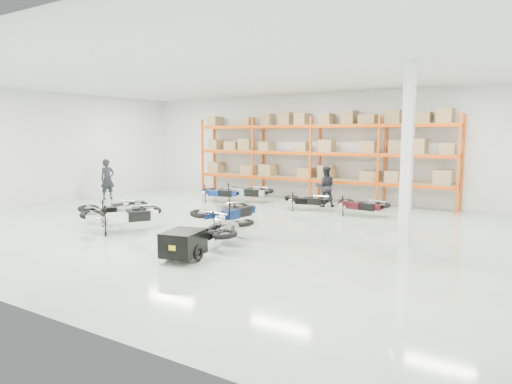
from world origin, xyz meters
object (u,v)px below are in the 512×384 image
Objects in this scene: person_back at (325,186)px; person_left at (107,179)px; moto_back_a at (221,189)px; moto_back_d at (361,202)px; moto_silver_left at (123,210)px; moto_touring_right at (226,224)px; moto_black_far_left at (116,204)px; moto_back_b at (246,188)px; moto_back_c at (307,197)px; trailer at (183,244)px; moto_blue_centre at (227,207)px.

person_left is at bearing -8.80° from person_back.
moto_back_d is (6.04, -0.14, -0.02)m from moto_back_a.
moto_touring_right is (3.54, 0.14, -0.07)m from moto_silver_left.
moto_back_b reaches higher than moto_black_far_left.
moto_back_c is 1.14m from person_back.
moto_back_a is (-4.62, 7.63, 0.14)m from trailer.
moto_back_b is at bearing 89.76° from moto_back_d.
moto_black_far_left is at bearing 155.06° from moto_touring_right.
moto_silver_left is at bearing 147.19° from moto_back_d.
moto_back_a reaches higher than moto_back_d.
moto_back_d is (1.42, 7.49, 0.12)m from trailer.
moto_touring_right is at bearing 173.08° from moto_back_d.
trailer is at bearing -178.89° from moto_black_far_left.
moto_black_far_left is 6.77m from moto_back_c.
moto_back_d is at bearing -117.93° from moto_blue_centre.
person_left is at bearing 139.01° from moto_touring_right.
moto_silver_left is 6.65m from moto_back_b.
moto_silver_left is (-2.26, -1.99, -0.01)m from moto_blue_centre.
moto_blue_centre is 1.24× the size of moto_back_d.
moto_back_d is (6.19, 5.23, -0.08)m from moto_black_far_left.
person_back is (8.81, 3.03, -0.08)m from person_left.
moto_back_c is 8.79m from person_left.
moto_touring_right is 1.09× the size of moto_back_d.
moto_back_a reaches higher than moto_back_c.
moto_black_far_left is at bearing 24.67° from moto_blue_centre.
person_left is (-9.25, 4.11, 0.32)m from moto_touring_right.
person_back is at bearing -79.72° from moto_silver_left.
moto_black_far_left is 1.18× the size of trailer.
moto_back_c is (3.92, 0.03, -0.04)m from moto_back_a.
moto_back_b is (-2.40, 4.66, -0.03)m from moto_blue_centre.
moto_silver_left is 1.26× the size of moto_back_c.
moto_blue_centre is 1.28× the size of moto_back_c.
person_left is (-5.56, -2.40, 0.28)m from moto_back_b.
moto_back_b reaches higher than moto_back_a.
person_back reaches higher than moto_back_a.
person_back is at bearing -82.73° from moto_back_a.
moto_blue_centre reaches higher than moto_back_c.
trailer is at bearing 175.90° from moto_back_d.
moto_back_b is 3.31m from person_back.
moto_back_d is at bearing -96.11° from moto_silver_left.
moto_back_b is 6.07m from person_left.
moto_silver_left is at bearing 172.93° from moto_back_b.
moto_back_b is 1.10× the size of person_left.
moto_back_b is 1.21× the size of moto_back_c.
moto_silver_left is at bearing 173.35° from moto_black_far_left.
moto_blue_centre is 5.36m from person_back.
moto_touring_right reaches higher than moto_back_d.
moto_blue_centre reaches higher than moto_silver_left.
person_left is (-10.67, -1.78, 0.37)m from moto_back_d.
moto_black_far_left is 1.09× the size of person_left.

